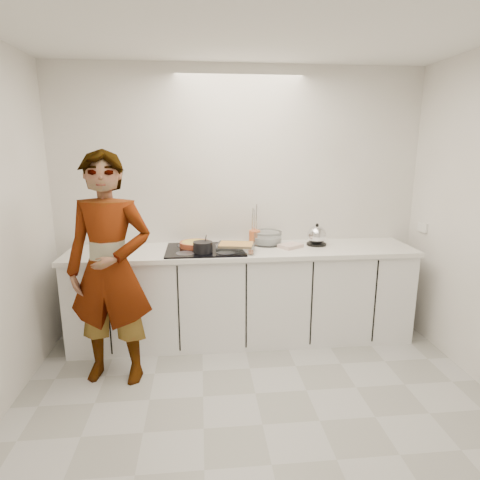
{
  "coord_description": "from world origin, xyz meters",
  "views": [
    {
      "loc": [
        -0.39,
        -2.34,
        1.85
      ],
      "look_at": [
        -0.05,
        1.05,
        1.05
      ],
      "focal_mm": 30.0,
      "sensor_mm": 36.0,
      "label": 1
    }
  ],
  "objects": [
    {
      "name": "floor",
      "position": [
        0.0,
        0.0,
        0.0
      ],
      "size": [
        3.6,
        3.2,
        0.0
      ],
      "primitive_type": "cube",
      "color": "#B6B6B5",
      "rests_on": "ground"
    },
    {
      "name": "ceiling",
      "position": [
        0.0,
        0.0,
        2.6
      ],
      "size": [
        3.6,
        3.2,
        0.0
      ],
      "primitive_type": "cube",
      "color": "white",
      "rests_on": "wall_back"
    },
    {
      "name": "wall_back",
      "position": [
        0.0,
        1.6,
        1.3
      ],
      "size": [
        3.6,
        0.0,
        2.6
      ],
      "primitive_type": "cube",
      "color": "white",
      "rests_on": "ground"
    },
    {
      "name": "wall_front",
      "position": [
        0.0,
        -1.6,
        1.3
      ],
      "size": [
        3.6,
        0.0,
        2.6
      ],
      "primitive_type": "cube",
      "color": "white",
      "rests_on": "ground"
    },
    {
      "name": "base_cabinets",
      "position": [
        0.0,
        1.28,
        0.43
      ],
      "size": [
        3.2,
        0.58,
        0.87
      ],
      "primitive_type": "cube",
      "color": "white",
      "rests_on": "floor"
    },
    {
      "name": "countertop",
      "position": [
        0.0,
        1.28,
        0.89
      ],
      "size": [
        3.24,
        0.64,
        0.04
      ],
      "primitive_type": "cube",
      "color": "white",
      "rests_on": "base_cabinets"
    },
    {
      "name": "hob",
      "position": [
        -0.35,
        1.26,
        0.92
      ],
      "size": [
        0.72,
        0.54,
        0.01
      ],
      "primitive_type": "cube",
      "color": "black",
      "rests_on": "countertop"
    },
    {
      "name": "tart_dish",
      "position": [
        -0.45,
        1.35,
        0.95
      ],
      "size": [
        0.36,
        0.36,
        0.05
      ],
      "color": "#AE492B",
      "rests_on": "hob"
    },
    {
      "name": "saucepan",
      "position": [
        -0.37,
        1.14,
        0.97
      ],
      "size": [
        0.21,
        0.21,
        0.17
      ],
      "color": "black",
      "rests_on": "hob"
    },
    {
      "name": "baking_dish",
      "position": [
        -0.07,
        1.17,
        0.96
      ],
      "size": [
        0.38,
        0.31,
        0.06
      ],
      "color": "silver",
      "rests_on": "hob"
    },
    {
      "name": "mixing_bowl",
      "position": [
        0.25,
        1.43,
        0.97
      ],
      "size": [
        0.31,
        0.31,
        0.13
      ],
      "color": "silver",
      "rests_on": "countertop"
    },
    {
      "name": "tea_towel",
      "position": [
        0.45,
        1.28,
        0.93
      ],
      "size": [
        0.26,
        0.24,
        0.03
      ],
      "primitive_type": "cube",
      "rotation": [
        0.0,
        0.0,
        0.59
      ],
      "color": "white",
      "rests_on": "countertop"
    },
    {
      "name": "kettle",
      "position": [
        0.73,
        1.35,
        1.0
      ],
      "size": [
        0.2,
        0.2,
        0.22
      ],
      "color": "black",
      "rests_on": "countertop"
    },
    {
      "name": "utensil_crock",
      "position": [
        0.13,
        1.45,
        0.98
      ],
      "size": [
        0.14,
        0.14,
        0.14
      ],
      "primitive_type": "cylinder",
      "rotation": [
        0.0,
        0.0,
        -0.28
      ],
      "color": "orange",
      "rests_on": "countertop"
    },
    {
      "name": "cook",
      "position": [
        -1.1,
        0.71,
        0.92
      ],
      "size": [
        0.73,
        0.53,
        1.83
      ],
      "primitive_type": "imported",
      "rotation": [
        0.0,
        0.0,
        -0.15
      ],
      "color": "white",
      "rests_on": "floor"
    }
  ]
}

